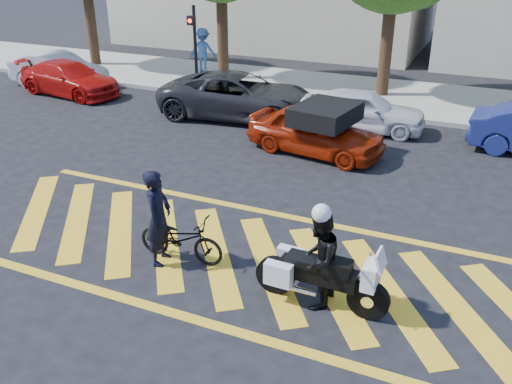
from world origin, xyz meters
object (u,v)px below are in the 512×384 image
at_px(parked_mid_left, 240,96).
at_px(parked_left, 69,78).
at_px(parked_mid_right, 363,110).
at_px(police_motorcycle, 319,276).
at_px(officer_moto, 319,260).
at_px(red_convertible, 316,131).
at_px(bicycle, 181,238).
at_px(parked_far_left, 59,70).
at_px(officer_bike, 158,218).

bearing_deg(parked_mid_left, parked_left, 83.68).
relative_size(parked_left, parked_mid_right, 1.12).
xyz_separation_m(police_motorcycle, parked_left, (-12.45, 8.53, 0.07)).
bearing_deg(officer_moto, parked_mid_right, -168.98).
bearing_deg(red_convertible, parked_left, 87.89).
bearing_deg(bicycle, parked_far_left, 48.00).
xyz_separation_m(officer_moto, parked_mid_right, (-1.44, 8.86, -0.19)).
xyz_separation_m(parked_left, parked_mid_left, (7.02, 0.00, 0.11)).
distance_m(police_motorcycle, parked_mid_right, 8.97).
bearing_deg(parked_mid_right, officer_moto, -176.59).
bearing_deg(red_convertible, bicycle, -175.74).
bearing_deg(parked_far_left, parked_mid_right, -91.92).
bearing_deg(bicycle, officer_moto, -98.35).
bearing_deg(parked_left, parked_mid_right, -81.14).
bearing_deg(officer_bike, parked_far_left, 37.26).
relative_size(parked_far_left, parked_mid_left, 0.77).
bearing_deg(red_convertible, officer_moto, -152.16).
bearing_deg(parked_left, red_convertible, -94.37).
bearing_deg(officer_bike, parked_mid_left, 4.16).
bearing_deg(parked_mid_left, bicycle, -168.10).
bearing_deg(officer_bike, bicycle, -65.92).
distance_m(officer_bike, bicycle, 0.59).
height_order(police_motorcycle, officer_moto, officer_moto).
height_order(police_motorcycle, parked_far_left, parked_far_left).
relative_size(officer_moto, parked_mid_right, 0.44).
bearing_deg(police_motorcycle, parked_mid_right, 101.12).
height_order(parked_far_left, parked_left, parked_far_left).
height_order(parked_left, parked_mid_left, parked_mid_left).
distance_m(officer_bike, parked_mid_left, 8.81).
height_order(officer_bike, parked_far_left, officer_bike).
relative_size(police_motorcycle, officer_moto, 1.34).
xyz_separation_m(red_convertible, parked_left, (-10.29, 2.10, -0.03)).
bearing_deg(parked_mid_left, red_convertible, -129.02).
bearing_deg(parked_left, officer_moto, -117.28).
relative_size(bicycle, parked_mid_left, 0.32).
bearing_deg(parked_mid_left, officer_moto, -153.92).
xyz_separation_m(police_motorcycle, red_convertible, (-2.15, 6.43, 0.10)).
bearing_deg(parked_far_left, officer_bike, -130.96).
height_order(parked_mid_left, parked_mid_right, parked_mid_left).
relative_size(parked_mid_left, parked_mid_right, 1.38).
bearing_deg(bicycle, police_motorcycle, -98.30).
relative_size(bicycle, officer_moto, 1.00).
distance_m(officer_bike, parked_left, 12.69).
height_order(officer_bike, parked_mid_left, officer_bike).
height_order(red_convertible, parked_mid_right, red_convertible).
height_order(bicycle, parked_mid_right, parked_mid_right).
relative_size(red_convertible, parked_mid_left, 0.73).
height_order(officer_bike, officer_moto, officer_bike).
bearing_deg(officer_moto, bicycle, -94.07).
xyz_separation_m(police_motorcycle, officer_moto, (-0.01, -0.00, 0.30)).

